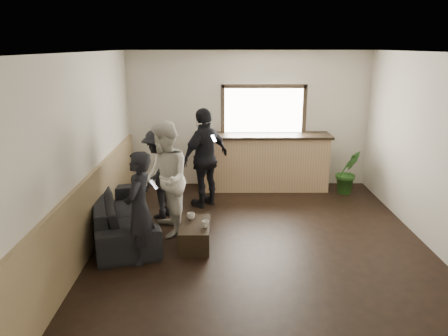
{
  "coord_description": "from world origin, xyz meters",
  "views": [
    {
      "loc": [
        -0.59,
        -6.01,
        2.89
      ],
      "look_at": [
        -0.54,
        0.4,
        1.08
      ],
      "focal_mm": 35.0,
      "sensor_mm": 36.0,
      "label": 1
    }
  ],
  "objects_px": {
    "person_a": "(139,208)",
    "cup_b": "(205,224)",
    "person_c": "(160,174)",
    "sofa": "(123,214)",
    "person_d": "(205,158)",
    "bar_counter": "(263,158)",
    "potted_plant": "(348,172)",
    "person_b": "(165,179)",
    "coffee_table": "(195,235)",
    "cup_a": "(191,216)"
  },
  "relations": [
    {
      "from": "person_a",
      "to": "cup_b",
      "type": "bearing_deg",
      "value": 121.65
    },
    {
      "from": "person_c",
      "to": "sofa",
      "type": "bearing_deg",
      "value": -9.04
    },
    {
      "from": "cup_b",
      "to": "person_d",
      "type": "height_order",
      "value": "person_d"
    },
    {
      "from": "bar_counter",
      "to": "sofa",
      "type": "height_order",
      "value": "bar_counter"
    },
    {
      "from": "cup_b",
      "to": "person_a",
      "type": "bearing_deg",
      "value": -158.59
    },
    {
      "from": "person_a",
      "to": "person_c",
      "type": "relative_size",
      "value": 1.0
    },
    {
      "from": "potted_plant",
      "to": "person_b",
      "type": "distance_m",
      "value": 3.94
    },
    {
      "from": "bar_counter",
      "to": "person_c",
      "type": "bearing_deg",
      "value": -141.05
    },
    {
      "from": "person_a",
      "to": "person_b",
      "type": "distance_m",
      "value": 0.97
    },
    {
      "from": "bar_counter",
      "to": "potted_plant",
      "type": "bearing_deg",
      "value": -11.54
    },
    {
      "from": "person_c",
      "to": "coffee_table",
      "type": "bearing_deg",
      "value": 55.02
    },
    {
      "from": "cup_b",
      "to": "person_a",
      "type": "relative_size",
      "value": 0.07
    },
    {
      "from": "bar_counter",
      "to": "cup_b",
      "type": "distance_m",
      "value": 3.08
    },
    {
      "from": "person_b",
      "to": "person_c",
      "type": "xyz_separation_m",
      "value": [
        -0.18,
        0.72,
        -0.12
      ]
    },
    {
      "from": "bar_counter",
      "to": "person_b",
      "type": "bearing_deg",
      "value": -127.53
    },
    {
      "from": "sofa",
      "to": "coffee_table",
      "type": "xyz_separation_m",
      "value": [
        1.16,
        -0.47,
        -0.16
      ]
    },
    {
      "from": "bar_counter",
      "to": "person_a",
      "type": "bearing_deg",
      "value": -121.75
    },
    {
      "from": "person_b",
      "to": "coffee_table",
      "type": "bearing_deg",
      "value": 28.49
    },
    {
      "from": "person_c",
      "to": "person_d",
      "type": "distance_m",
      "value": 0.95
    },
    {
      "from": "potted_plant",
      "to": "person_a",
      "type": "xyz_separation_m",
      "value": [
        -3.65,
        -2.86,
        0.34
      ]
    },
    {
      "from": "cup_a",
      "to": "person_d",
      "type": "bearing_deg",
      "value": 83.54
    },
    {
      "from": "cup_a",
      "to": "coffee_table",
      "type": "bearing_deg",
      "value": -70.81
    },
    {
      "from": "sofa",
      "to": "potted_plant",
      "type": "distance_m",
      "value": 4.53
    },
    {
      "from": "sofa",
      "to": "potted_plant",
      "type": "relative_size",
      "value": 2.56
    },
    {
      "from": "sofa",
      "to": "potted_plant",
      "type": "bearing_deg",
      "value": -81.57
    },
    {
      "from": "coffee_table",
      "to": "cup_b",
      "type": "xyz_separation_m",
      "value": [
        0.16,
        -0.12,
        0.23
      ]
    },
    {
      "from": "sofa",
      "to": "cup_a",
      "type": "bearing_deg",
      "value": -120.73
    },
    {
      "from": "cup_a",
      "to": "person_b",
      "type": "bearing_deg",
      "value": 146.21
    },
    {
      "from": "potted_plant",
      "to": "person_a",
      "type": "height_order",
      "value": "person_a"
    },
    {
      "from": "bar_counter",
      "to": "cup_b",
      "type": "height_order",
      "value": "bar_counter"
    },
    {
      "from": "cup_a",
      "to": "person_b",
      "type": "height_order",
      "value": "person_b"
    },
    {
      "from": "bar_counter",
      "to": "potted_plant",
      "type": "height_order",
      "value": "bar_counter"
    },
    {
      "from": "person_c",
      "to": "bar_counter",
      "type": "bearing_deg",
      "value": 155.23
    },
    {
      "from": "bar_counter",
      "to": "person_d",
      "type": "bearing_deg",
      "value": -139.24
    },
    {
      "from": "coffee_table",
      "to": "bar_counter",
      "type": "bearing_deg",
      "value": 65.13
    },
    {
      "from": "cup_b",
      "to": "potted_plant",
      "type": "height_order",
      "value": "potted_plant"
    },
    {
      "from": "sofa",
      "to": "person_c",
      "type": "relative_size",
      "value": 1.46
    },
    {
      "from": "person_b",
      "to": "person_c",
      "type": "relative_size",
      "value": 1.15
    },
    {
      "from": "person_b",
      "to": "person_c",
      "type": "distance_m",
      "value": 0.75
    },
    {
      "from": "cup_a",
      "to": "person_c",
      "type": "relative_size",
      "value": 0.08
    },
    {
      "from": "person_d",
      "to": "bar_counter",
      "type": "bearing_deg",
      "value": 175.24
    },
    {
      "from": "cup_b",
      "to": "person_b",
      "type": "height_order",
      "value": "person_b"
    },
    {
      "from": "cup_b",
      "to": "person_b",
      "type": "relative_size",
      "value": 0.06
    },
    {
      "from": "bar_counter",
      "to": "person_d",
      "type": "distance_m",
      "value": 1.56
    },
    {
      "from": "person_a",
      "to": "person_b",
      "type": "height_order",
      "value": "person_b"
    },
    {
      "from": "coffee_table",
      "to": "potted_plant",
      "type": "xyz_separation_m",
      "value": [
        2.93,
        2.4,
        0.27
      ]
    },
    {
      "from": "cup_b",
      "to": "potted_plant",
      "type": "bearing_deg",
      "value": 42.25
    },
    {
      "from": "coffee_table",
      "to": "person_a",
      "type": "height_order",
      "value": "person_a"
    },
    {
      "from": "person_a",
      "to": "person_c",
      "type": "xyz_separation_m",
      "value": [
        0.06,
        1.65,
        -0.0
      ]
    },
    {
      "from": "bar_counter",
      "to": "person_c",
      "type": "height_order",
      "value": "bar_counter"
    }
  ]
}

